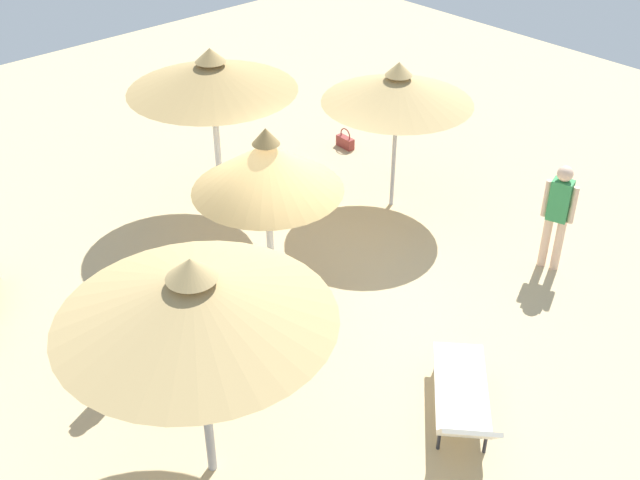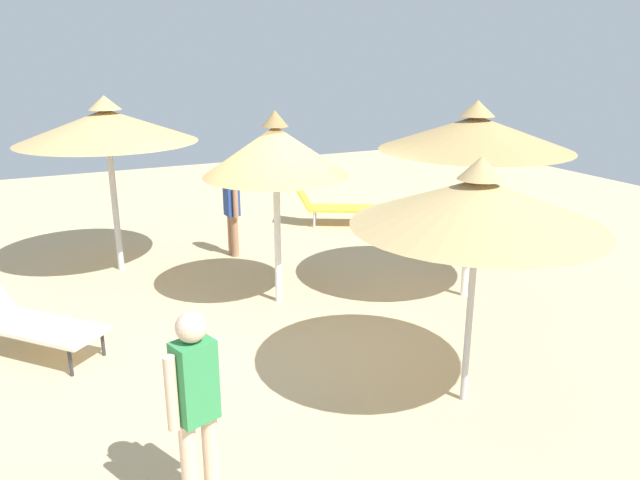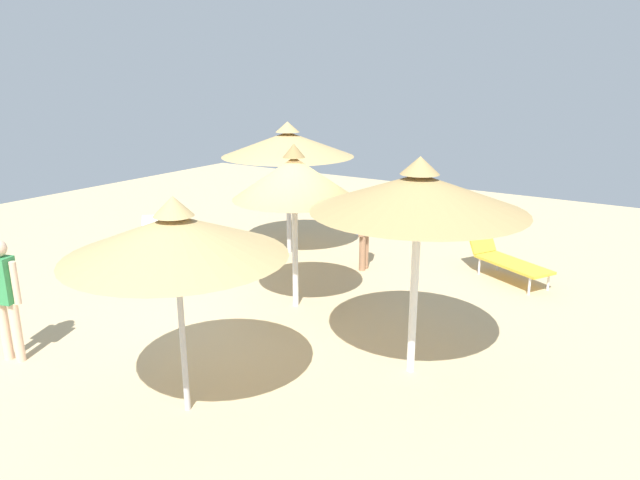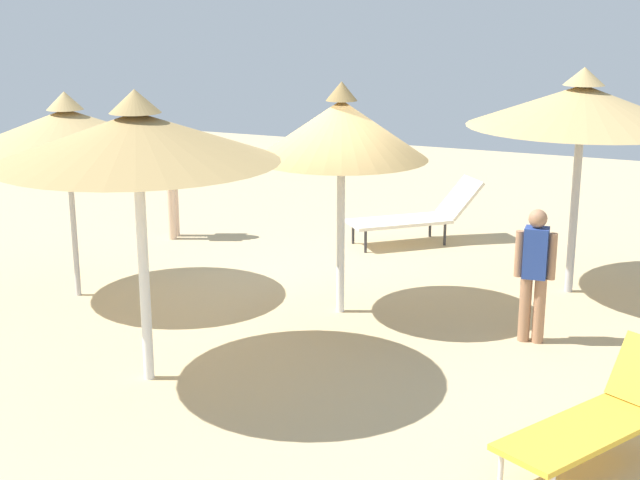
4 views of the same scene
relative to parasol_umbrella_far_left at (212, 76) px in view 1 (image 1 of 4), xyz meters
The scene contains 9 objects.
ground 3.75m from the parasol_umbrella_far_left, 168.27° to the left, with size 24.00×24.00×0.10m, color tan.
parasol_umbrella_far_left is the anchor object (origin of this frame).
parasol_umbrella_near_right 5.64m from the parasol_umbrella_far_left, 142.59° to the left, with size 2.81×2.81×2.87m.
parasol_umbrella_front 2.95m from the parasol_umbrella_far_left, 128.58° to the right, with size 2.47×2.47×2.59m.
parasol_umbrella_center 2.79m from the parasol_umbrella_far_left, 158.78° to the left, with size 2.02×2.02×2.77m.
lounge_chair_near_left 6.36m from the parasol_umbrella_far_left, behind, with size 1.84×1.94×0.95m.
person_standing_back 4.47m from the parasol_umbrella_far_left, 127.44° to the left, with size 0.24×0.44×1.50m.
person_standing_far_right 5.66m from the parasol_umbrella_far_left, 150.26° to the right, with size 0.47×0.30×1.74m.
handbag 3.97m from the parasol_umbrella_far_left, 84.72° to the right, with size 0.41×0.16×0.41m.
Camera 1 is at (-6.94, 5.97, 6.99)m, focal length 43.93 mm.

